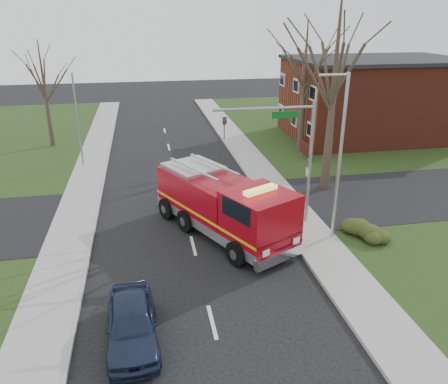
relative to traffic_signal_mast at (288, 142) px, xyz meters
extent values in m
plane|color=black|center=(-5.21, -1.50, -4.71)|extent=(120.00, 120.00, 0.00)
cube|color=#9B9B96|center=(0.99, -1.50, -4.63)|extent=(2.40, 80.00, 0.15)
cube|color=#9B9B96|center=(-11.41, -1.50, -4.63)|extent=(2.40, 80.00, 0.15)
cube|color=maroon|center=(13.79, 16.50, -1.21)|extent=(15.00, 10.00, 7.00)
cube|color=black|center=(13.79, 16.50, 2.39)|extent=(15.40, 10.40, 0.30)
cube|color=silver|center=(6.24, 16.50, -2.71)|extent=(0.12, 1.40, 1.20)
cube|color=#471110|center=(5.29, 11.00, -3.81)|extent=(0.12, 2.00, 1.00)
cylinder|color=gray|center=(5.29, 10.20, -4.26)|extent=(0.08, 0.08, 0.90)
cylinder|color=gray|center=(5.29, 11.80, -4.26)|extent=(0.08, 0.08, 0.90)
ellipsoid|color=#283212|center=(3.79, -2.50, -4.13)|extent=(2.80, 2.00, 0.90)
cone|color=#372920|center=(4.29, 4.50, 1.29)|extent=(0.64, 0.64, 12.00)
cone|color=#372920|center=(5.79, 13.50, 0.54)|extent=(0.56, 0.56, 10.50)
cone|color=#372920|center=(-15.21, 18.50, -0.21)|extent=(0.44, 0.44, 9.00)
cylinder|color=gray|center=(1.29, 0.00, -1.31)|extent=(0.18, 0.18, 6.80)
cylinder|color=gray|center=(-1.31, 0.00, 1.79)|extent=(5.20, 0.14, 0.14)
cube|color=#0C591E|center=(-0.21, 0.00, 1.44)|extent=(1.40, 0.06, 0.35)
imported|color=black|center=(-3.31, 0.00, 1.44)|extent=(0.22, 0.18, 1.10)
cylinder|color=#B7BABF|center=(1.99, -2.00, -0.51)|extent=(0.16, 0.16, 8.40)
cylinder|color=#B7BABF|center=(1.29, -2.00, 3.59)|extent=(1.40, 0.12, 0.12)
cylinder|color=gray|center=(-12.01, 12.50, -1.21)|extent=(0.14, 0.14, 7.00)
cube|color=#980713|center=(-4.10, 0.82, -2.99)|extent=(5.17, 6.45, 2.33)
cube|color=#980713|center=(-2.20, -2.94, -2.82)|extent=(3.87, 3.87, 2.66)
cube|color=#B7BABF|center=(-3.50, -0.37, -3.93)|extent=(6.48, 9.03, 0.50)
cube|color=#E5B20C|center=(-3.50, -0.37, -3.32)|extent=(6.49, 9.03, 0.13)
cube|color=black|center=(-1.65, -4.03, -1.99)|extent=(2.36, 1.26, 0.94)
cube|color=#E5D866|center=(-2.20, -2.94, -1.33)|extent=(1.76, 1.14, 0.20)
cylinder|color=black|center=(-3.44, -3.69, -4.10)|extent=(0.89, 1.26, 1.22)
cylinder|color=black|center=(-0.86, -2.39, -4.10)|extent=(0.89, 1.26, 1.22)
cylinder|color=black|center=(-6.28, 1.96, -4.10)|extent=(0.89, 1.26, 1.22)
cylinder|color=black|center=(-3.71, 3.25, -4.10)|extent=(0.89, 1.26, 1.22)
imported|color=#1B243D|center=(-8.13, -7.96, -3.96)|extent=(1.95, 4.48, 1.50)
camera|label=1|loc=(-7.24, -20.79, 6.07)|focal=35.00mm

